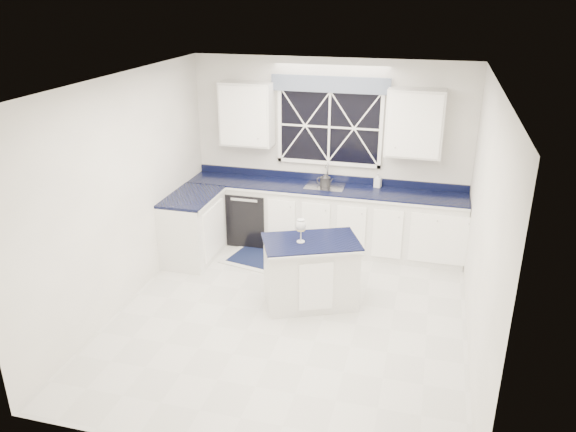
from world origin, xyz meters
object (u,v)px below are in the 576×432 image
(dishwasher, at_px, (252,214))
(wine_glass, at_px, (301,226))
(soap_bottle, at_px, (378,180))
(island, at_px, (311,272))
(faucet, at_px, (327,172))
(kettle, at_px, (325,180))

(dishwasher, relative_size, wine_glass, 2.91)
(dishwasher, relative_size, soap_bottle, 4.00)
(island, distance_m, wine_glass, 0.62)
(faucet, bearing_deg, dishwasher, -169.98)
(wine_glass, bearing_deg, dishwasher, 124.82)
(faucet, bearing_deg, kettle, -93.63)
(dishwasher, bearing_deg, soap_bottle, 6.17)
(faucet, distance_m, wine_glass, 1.85)
(dishwasher, height_order, wine_glass, wine_glass)
(island, xyz_separation_m, soap_bottle, (0.57, 1.80, 0.63))
(wine_glass, bearing_deg, island, 27.39)
(island, height_order, kettle, kettle)
(dishwasher, height_order, soap_bottle, soap_bottle)
(dishwasher, relative_size, kettle, 3.38)
(wine_glass, relative_size, soap_bottle, 1.37)
(faucet, xyz_separation_m, island, (0.16, -1.79, -0.68))
(dishwasher, relative_size, faucet, 2.72)
(kettle, height_order, wine_glass, kettle)
(island, bearing_deg, dishwasher, 104.67)
(kettle, relative_size, soap_bottle, 1.18)
(kettle, relative_size, wine_glass, 0.86)
(wine_glass, distance_m, soap_bottle, 1.98)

